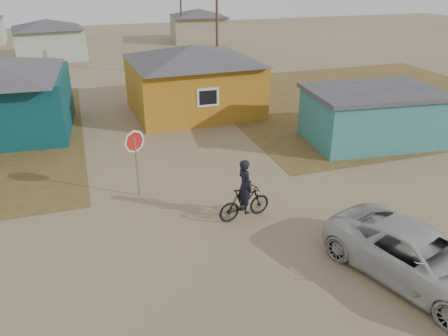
{
  "coord_description": "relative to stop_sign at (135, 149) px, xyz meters",
  "views": [
    {
      "loc": [
        -3.75,
        -10.53,
        7.88
      ],
      "look_at": [
        0.74,
        3.0,
        1.3
      ],
      "focal_mm": 35.0,
      "sensor_mm": 36.0,
      "label": 1
    }
  ],
  "objects": [
    {
      "name": "ground",
      "position": [
        2.2,
        -4.34,
        -1.92
      ],
      "size": [
        120.0,
        120.0,
        0.0
      ],
      "primitive_type": "plane",
      "color": "#917654"
    },
    {
      "name": "grass_ne",
      "position": [
        16.2,
        8.66,
        -1.91
      ],
      "size": [
        20.0,
        18.0,
        0.0
      ],
      "primitive_type": "cube",
      "color": "brown",
      "rests_on": "ground"
    },
    {
      "name": "house_yellow",
      "position": [
        4.7,
        9.66,
        0.09
      ],
      "size": [
        7.72,
        6.76,
        3.9
      ],
      "color": "#A96E1A",
      "rests_on": "ground"
    },
    {
      "name": "shed_turquoise",
      "position": [
        11.7,
        2.16,
        -0.6
      ],
      "size": [
        6.71,
        4.93,
        2.6
      ],
      "color": "teal",
      "rests_on": "ground"
    },
    {
      "name": "house_pale_west",
      "position": [
        -3.8,
        29.66,
        -0.06
      ],
      "size": [
        7.04,
        6.15,
        3.6
      ],
      "color": "#A2AF97",
      "rests_on": "ground"
    },
    {
      "name": "house_beige_east",
      "position": [
        12.2,
        35.66,
        -0.06
      ],
      "size": [
        6.95,
        6.05,
        3.6
      ],
      "color": "gray",
      "rests_on": "ground"
    },
    {
      "name": "utility_pole_near",
      "position": [
        8.7,
        17.66,
        2.22
      ],
      "size": [
        1.4,
        0.2,
        8.0
      ],
      "color": "brown",
      "rests_on": "ground"
    },
    {
      "name": "utility_pole_far",
      "position": [
        9.7,
        33.66,
        2.22
      ],
      "size": [
        1.4,
        0.2,
        8.0
      ],
      "color": "brown",
      "rests_on": "ground"
    },
    {
      "name": "stop_sign",
      "position": [
        0.0,
        0.0,
        0.0
      ],
      "size": [
        0.86,
        0.13,
        2.62
      ],
      "color": "gray",
      "rests_on": "ground"
    },
    {
      "name": "cyclist",
      "position": [
        3.2,
        -2.78,
        -1.12
      ],
      "size": [
        1.99,
        0.83,
        2.18
      ],
      "color": "black",
      "rests_on": "ground"
    },
    {
      "name": "vehicle",
      "position": [
        6.55,
        -7.33,
        -1.18
      ],
      "size": [
        3.95,
        5.78,
        1.47
      ],
      "primitive_type": "imported",
      "rotation": [
        0.0,
        0.0,
        0.31
      ],
      "color": "#BBBBB6",
      "rests_on": "ground"
    }
  ]
}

